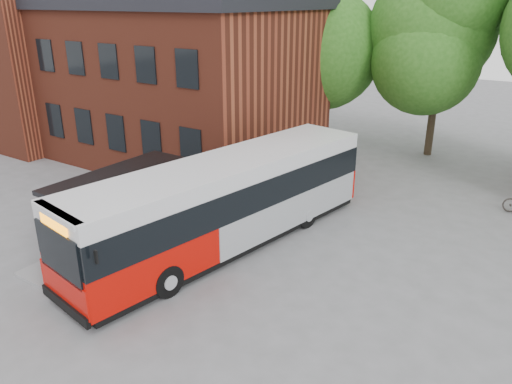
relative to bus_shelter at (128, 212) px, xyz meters
The scene contains 6 objects.
ground 4.83m from the bus_shelter, 12.53° to the left, with size 100.00×100.00×0.00m, color slate.
station_building 13.42m from the bus_shelter, 130.36° to the left, with size 18.40×10.40×8.50m, color maroon, non-canonical shape.
bus_shelter is the anchor object (origin of this frame).
tree_0 17.54m from the bus_shelter, 95.04° to the left, with size 7.92×7.92×11.00m, color #265A18, non-canonical shape.
tree_1 19.19m from the bus_shelter, 73.01° to the left, with size 7.92×7.92×10.40m, color #265A18, non-canonical shape.
city_bus 3.55m from the bus_shelter, 40.36° to the left, with size 2.73×12.80×3.25m, color #C50B03, non-canonical shape.
Camera 1 is at (8.30, -11.90, 8.48)m, focal length 35.00 mm.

